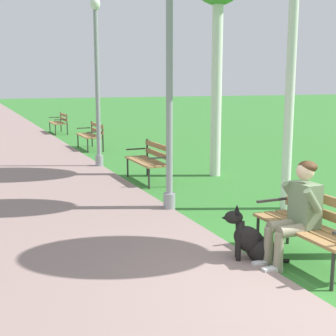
# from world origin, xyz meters

# --- Properties ---
(ground_plane) EXTENTS (120.00, 120.00, 0.00)m
(ground_plane) POSITION_xyz_m (0.00, 0.00, 0.00)
(ground_plane) COLOR #33752D
(park_bench_near) EXTENTS (0.55, 1.50, 0.85)m
(park_bench_near) POSITION_xyz_m (0.42, 0.80, 0.51)
(park_bench_near) COLOR olive
(park_bench_near) RESTS_ON ground
(park_bench_mid) EXTENTS (0.55, 1.50, 0.85)m
(park_bench_mid) POSITION_xyz_m (0.34, 5.97, 0.51)
(park_bench_mid) COLOR olive
(park_bench_mid) RESTS_ON ground
(park_bench_far) EXTENTS (0.55, 1.50, 0.85)m
(park_bench_far) POSITION_xyz_m (0.37, 11.33, 0.51)
(park_bench_far) COLOR olive
(park_bench_far) RESTS_ON ground
(park_bench_furthest) EXTENTS (0.55, 1.50, 0.85)m
(park_bench_furthest) POSITION_xyz_m (0.29, 16.51, 0.51)
(park_bench_furthest) COLOR olive
(park_bench_furthest) RESTS_ON ground
(person_seated_on_near_bench) EXTENTS (0.74, 0.49, 1.25)m
(person_seated_on_near_bench) POSITION_xyz_m (0.21, 0.84, 0.68)
(person_seated_on_near_bench) COLOR gray
(person_seated_on_near_bench) RESTS_ON ground
(dog_black) EXTENTS (0.78, 0.48, 0.71)m
(dog_black) POSITION_xyz_m (-0.20, 1.11, 0.26)
(dog_black) COLOR black
(dog_black) RESTS_ON ground
(lamp_post_near) EXTENTS (0.24, 0.24, 4.27)m
(lamp_post_near) POSITION_xyz_m (-0.21, 3.64, 2.21)
(lamp_post_near) COLOR gray
(lamp_post_near) RESTS_ON ground
(lamp_post_mid) EXTENTS (0.24, 0.24, 4.15)m
(lamp_post_mid) POSITION_xyz_m (-0.24, 8.11, 2.15)
(lamp_post_mid) COLOR gray
(lamp_post_mid) RESTS_ON ground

